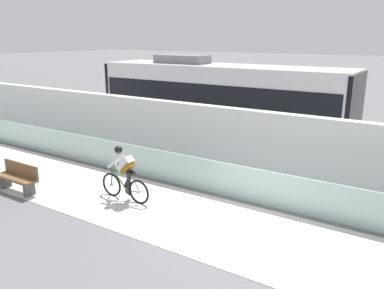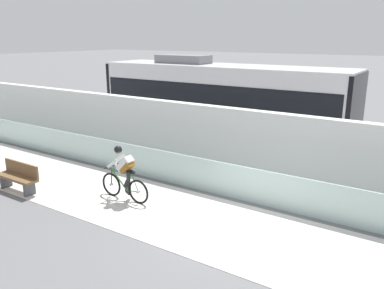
# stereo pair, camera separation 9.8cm
# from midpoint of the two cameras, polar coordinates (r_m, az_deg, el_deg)

# --- Properties ---
(ground_plane) EXTENTS (200.00, 200.00, 0.00)m
(ground_plane) POSITION_cam_midpoint_polar(r_m,az_deg,el_deg) (9.89, 5.24, -12.34)
(ground_plane) COLOR slate
(bike_path_deck) EXTENTS (32.00, 3.20, 0.01)m
(bike_path_deck) POSITION_cam_midpoint_polar(r_m,az_deg,el_deg) (9.88, 5.24, -12.31)
(bike_path_deck) COLOR silver
(bike_path_deck) RESTS_ON ground
(glass_parapet) EXTENTS (32.00, 0.05, 1.03)m
(glass_parapet) POSITION_cam_midpoint_polar(r_m,az_deg,el_deg) (11.20, 9.75, -6.15)
(glass_parapet) COLOR #ADC6C1
(glass_parapet) RESTS_ON ground
(concrete_barrier_wall) EXTENTS (32.00, 0.36, 2.32)m
(concrete_barrier_wall) POSITION_cam_midpoint_polar(r_m,az_deg,el_deg) (12.59, 13.15, -0.80)
(concrete_barrier_wall) COLOR white
(concrete_barrier_wall) RESTS_ON ground
(tram_rail_near) EXTENTS (32.00, 0.08, 0.01)m
(tram_rail_near) POSITION_cam_midpoint_polar(r_m,az_deg,el_deg) (15.19, 16.11, -2.77)
(tram_rail_near) COLOR #595654
(tram_rail_near) RESTS_ON ground
(tram_rail_far) EXTENTS (32.00, 0.08, 0.01)m
(tram_rail_far) POSITION_cam_midpoint_polar(r_m,az_deg,el_deg) (16.52, 17.59, -1.43)
(tram_rail_far) COLOR #595654
(tram_rail_far) RESTS_ON ground
(tram) EXTENTS (11.06, 2.54, 3.81)m
(tram) POSITION_cam_midpoint_polar(r_m,az_deg,el_deg) (16.94, 3.95, 6.24)
(tram) COLOR silver
(tram) RESTS_ON ground
(cyclist_on_bike) EXTENTS (1.77, 0.58, 1.61)m
(cyclist_on_bike) POSITION_cam_midpoint_polar(r_m,az_deg,el_deg) (11.40, -10.08, -4.34)
(cyclist_on_bike) COLOR black
(cyclist_on_bike) RESTS_ON ground
(bench) EXTENTS (1.60, 0.45, 0.89)m
(bench) POSITION_cam_midpoint_polar(r_m,az_deg,el_deg) (13.09, -24.26, -4.30)
(bench) COLOR brown
(bench) RESTS_ON ground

